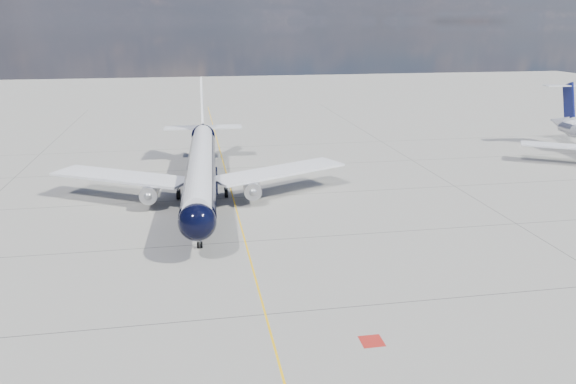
# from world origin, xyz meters

# --- Properties ---
(ground) EXTENTS (320.00, 320.00, 0.00)m
(ground) POSITION_xyz_m (0.00, 30.00, 0.00)
(ground) COLOR gray
(ground) RESTS_ON ground
(taxiway_centerline) EXTENTS (0.16, 160.00, 0.01)m
(taxiway_centerline) POSITION_xyz_m (0.00, 25.00, 0.00)
(taxiway_centerline) COLOR #F5B50C
(taxiway_centerline) RESTS_ON ground
(red_marking) EXTENTS (1.60, 1.60, 0.01)m
(red_marking) POSITION_xyz_m (6.80, -10.00, 0.00)
(red_marking) COLOR maroon
(red_marking) RESTS_ON ground
(main_airliner) EXTENTS (37.65, 45.85, 13.25)m
(main_airliner) POSITION_xyz_m (-3.79, 25.81, 4.11)
(main_airliner) COLOR black
(main_airliner) RESTS_ON ground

